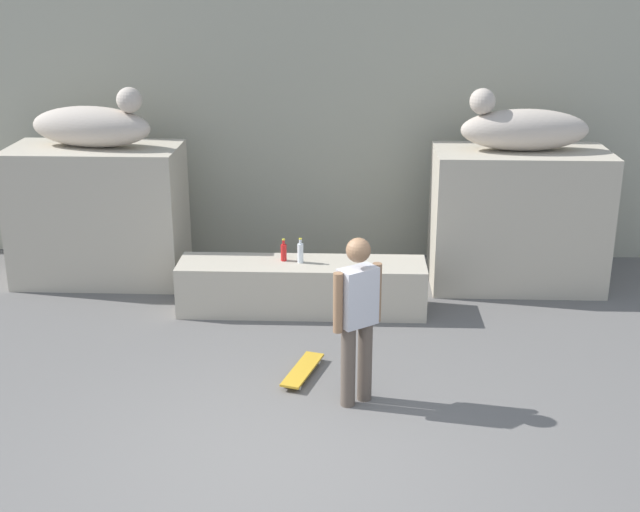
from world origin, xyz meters
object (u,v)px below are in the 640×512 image
bottle_clear (300,253)px  skater (357,314)px  statue_reclining_right (522,128)px  bottle_red (284,252)px  statue_reclining_left (94,125)px  skateboard (303,370)px

bottle_clear → skater: bearing=-73.3°
statue_reclining_right → bottle_red: size_ratio=5.93×
statue_reclining_left → statue_reclining_right: same height
statue_reclining_left → bottle_red: bearing=-10.6°
statue_reclining_left → bottle_clear: bearing=-10.3°
skateboard → bottle_red: (-0.33, 1.78, 0.67)m
skateboard → statue_reclining_right: bearing=-27.0°
skater → skateboard: skater is taller
statue_reclining_right → skateboard: (-2.59, -2.73, -2.01)m
skater → skateboard: (-0.55, 0.53, -0.86)m
skateboard → bottle_clear: (-0.12, 1.72, 0.68)m
skateboard → bottle_clear: bottle_clear is taller
skateboard → statue_reclining_left: bearing=62.3°
statue_reclining_right → bottle_red: (-2.92, -0.94, -1.34)m
bottle_clear → statue_reclining_right: bearing=20.3°
skater → bottle_red: (-0.88, 2.31, -0.19)m
statue_reclining_left → skater: statue_reclining_left is taller
statue_reclining_right → bottle_clear: bearing=17.4°
statue_reclining_left → skateboard: statue_reclining_left is taller
statue_reclining_left → skateboard: size_ratio=2.03×
statue_reclining_left → bottle_clear: statue_reclining_left is taller
bottle_clear → bottle_red: 0.22m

